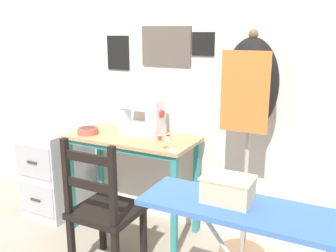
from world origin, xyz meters
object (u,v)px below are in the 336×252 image
object	(u,v)px
thread_spool_mid_table	(168,138)
ironing_board	(266,223)
wooden_chair	(104,211)
storage_box	(228,189)
scissors	(169,149)
fabric_bowl	(88,131)
filing_cabinet	(58,170)
thread_spool_near_machine	(160,138)
dress_form	(250,97)
sewing_machine	(144,118)

from	to	relation	value
thread_spool_mid_table	ironing_board	size ratio (longest dim) A/B	0.04
thread_spool_mid_table	wooden_chair	xyz separation A→B (m)	(-0.17, -0.56, -0.36)
wooden_chair	storage_box	xyz separation A→B (m)	(0.89, -0.30, 0.45)
scissors	thread_spool_mid_table	size ratio (longest dim) A/B	3.67
fabric_bowl	filing_cabinet	world-z (taller)	fabric_bowl
thread_spool_near_machine	thread_spool_mid_table	world-z (taller)	thread_spool_near_machine
fabric_bowl	ironing_board	xyz separation A→B (m)	(1.52, -0.75, -0.02)
dress_form	filing_cabinet	bearing A→B (deg)	-178.24
sewing_machine	filing_cabinet	xyz separation A→B (m)	(-0.82, -0.09, -0.53)
wooden_chair	filing_cabinet	size ratio (longest dim) A/B	1.25
fabric_bowl	ironing_board	distance (m)	1.69
thread_spool_mid_table	fabric_bowl	bearing A→B (deg)	-168.01
scissors	filing_cabinet	xyz separation A→B (m)	(-1.14, 0.15, -0.40)
fabric_bowl	ironing_board	world-z (taller)	ironing_board
scissors	wooden_chair	size ratio (longest dim) A/B	0.16
scissors	wooden_chair	distance (m)	0.57
dress_form	ironing_board	xyz separation A→B (m)	(0.33, -0.89, -0.36)
dress_form	ironing_board	size ratio (longest dim) A/B	1.44
wooden_chair	filing_cabinet	world-z (taller)	wooden_chair
filing_cabinet	ironing_board	xyz separation A→B (m)	(1.94, -0.84, 0.40)
thread_spool_near_machine	thread_spool_mid_table	size ratio (longest dim) A/B	1.07
dress_form	ironing_board	distance (m)	1.02
scissors	dress_form	xyz separation A→B (m)	(0.47, 0.20, 0.36)
ironing_board	sewing_machine	bearing A→B (deg)	140.38
scissors	ironing_board	xyz separation A→B (m)	(0.80, -0.69, -0.00)
filing_cabinet	storage_box	distance (m)	2.02
filing_cabinet	thread_spool_mid_table	bearing A→B (deg)	2.11
dress_form	scissors	bearing A→B (deg)	-157.14
filing_cabinet	dress_form	xyz separation A→B (m)	(1.61, 0.05, 0.76)
wooden_chair	dress_form	world-z (taller)	dress_form
sewing_machine	dress_form	world-z (taller)	dress_form
wooden_chair	fabric_bowl	bearing A→B (deg)	136.46
sewing_machine	thread_spool_mid_table	world-z (taller)	sewing_machine
thread_spool_mid_table	sewing_machine	bearing A→B (deg)	167.75
scissors	thread_spool_near_machine	distance (m)	0.20
sewing_machine	thread_spool_mid_table	bearing A→B (deg)	-12.25
dress_form	thread_spool_near_machine	bearing A→B (deg)	-174.65
sewing_machine	wooden_chair	distance (m)	0.77
filing_cabinet	thread_spool_near_machine	bearing A→B (deg)	-0.45
thread_spool_mid_table	filing_cabinet	xyz separation A→B (m)	(-1.04, -0.04, -0.42)
scissors	thread_spool_near_machine	size ratio (longest dim) A/B	3.43
filing_cabinet	fabric_bowl	bearing A→B (deg)	-12.25
ironing_board	dress_form	bearing A→B (deg)	110.15
scissors	ironing_board	size ratio (longest dim) A/B	0.14
filing_cabinet	ironing_board	world-z (taller)	ironing_board
thread_spool_mid_table	wooden_chair	size ratio (longest dim) A/B	0.04
thread_spool_near_machine	ironing_board	world-z (taller)	ironing_board
fabric_bowl	dress_form	distance (m)	1.24
thread_spool_near_machine	dress_form	world-z (taller)	dress_form
scissors	thread_spool_near_machine	xyz separation A→B (m)	(-0.14, 0.14, 0.02)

